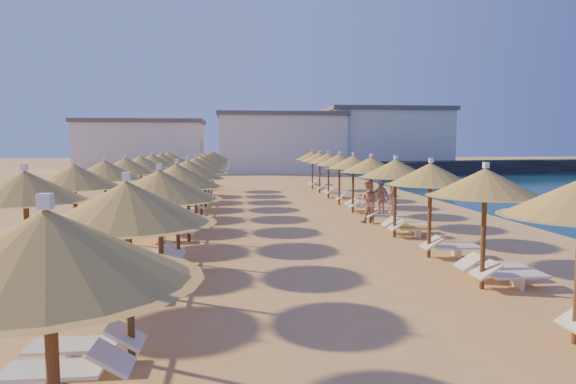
{
  "coord_description": "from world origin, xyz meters",
  "views": [
    {
      "loc": [
        -2.49,
        -19.32,
        3.52
      ],
      "look_at": [
        -0.1,
        4.0,
        1.3
      ],
      "focal_mm": 32.0,
      "sensor_mm": 36.0,
      "label": 1
    }
  ],
  "objects": [
    {
      "name": "jetty",
      "position": [
        29.0,
        39.51,
        0.75
      ],
      "size": [
        30.06,
        11.31,
        1.5
      ],
      "primitive_type": "cube",
      "rotation": [
        0.0,
        0.0,
        0.25
      ],
      "color": "black",
      "rests_on": "ground"
    },
    {
      "name": "beachgoer_c",
      "position": [
        4.52,
        4.88,
        0.89
      ],
      "size": [
        0.89,
        1.12,
        1.77
      ],
      "primitive_type": "imported",
      "rotation": [
        0.0,
        0.0,
        -1.06
      ],
      "color": "tan",
      "rests_on": "ground"
    },
    {
      "name": "beachgoer_b",
      "position": [
        3.36,
        2.52,
        0.94
      ],
      "size": [
        1.15,
        1.13,
        1.87
      ],
      "primitive_type": "imported",
      "rotation": [
        0.0,
        0.0,
        -0.72
      ],
      "color": "tan",
      "rests_on": "ground"
    },
    {
      "name": "parasol_row_east",
      "position": [
        3.44,
        2.69,
        2.54
      ],
      "size": [
        2.8,
        37.32,
        3.08
      ],
      "color": "brown",
      "rests_on": "ground"
    },
    {
      "name": "ground",
      "position": [
        0.0,
        0.0,
        0.0
      ],
      "size": [
        220.0,
        220.0,
        0.0
      ],
      "primitive_type": "plane",
      "color": "tan",
      "rests_on": "ground"
    },
    {
      "name": "parasol_row_inland",
      "position": [
        -7.06,
        4.41,
        2.54
      ],
      "size": [
        2.8,
        26.97,
        3.08
      ],
      "color": "brown",
      "rests_on": "ground"
    },
    {
      "name": "parasol_row_west",
      "position": [
        -4.19,
        2.69,
        2.54
      ],
      "size": [
        2.8,
        37.32,
        3.08
      ],
      "color": "brown",
      "rests_on": "ground"
    },
    {
      "name": "loungers",
      "position": [
        -1.72,
        2.93,
        0.34
      ],
      "size": [
        13.69,
        36.07,
        0.66
      ],
      "color": "silver",
      "rests_on": "ground"
    },
    {
      "name": "hotel_blocks",
      "position": [
        3.1,
        45.5,
        3.7
      ],
      "size": [
        46.73,
        11.22,
        8.1
      ],
      "color": "silver",
      "rests_on": "ground"
    },
    {
      "name": "beachgoer_a",
      "position": [
        4.21,
        2.04,
        0.88
      ],
      "size": [
        0.54,
        0.71,
        1.76
      ],
      "primitive_type": "imported",
      "rotation": [
        0.0,
        0.0,
        -1.77
      ],
      "color": "tan",
      "rests_on": "ground"
    }
  ]
}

